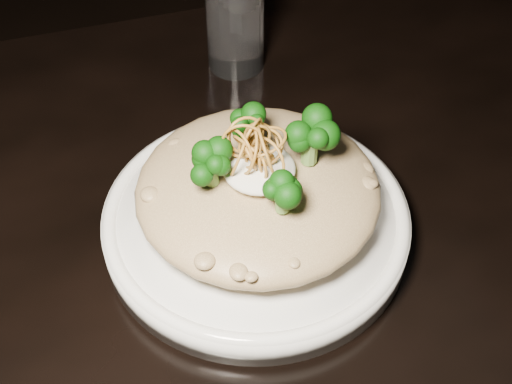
% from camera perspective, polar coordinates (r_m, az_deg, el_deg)
% --- Properties ---
extents(table, '(1.10, 0.80, 0.75)m').
position_cam_1_polar(table, '(0.72, 6.15, -7.57)').
color(table, black).
rests_on(table, ground).
extents(plate, '(0.27, 0.27, 0.03)m').
position_cam_1_polar(plate, '(0.64, 0.00, -2.51)').
color(plate, white).
rests_on(plate, table).
extents(risotto, '(0.21, 0.21, 0.05)m').
position_cam_1_polar(risotto, '(0.62, 0.16, 0.22)').
color(risotto, brown).
rests_on(risotto, plate).
extents(broccoli, '(0.13, 0.13, 0.05)m').
position_cam_1_polar(broccoli, '(0.58, 0.01, 3.20)').
color(broccoli, black).
rests_on(broccoli, risotto).
extents(cheese, '(0.06, 0.06, 0.02)m').
position_cam_1_polar(cheese, '(0.59, 0.26, 1.88)').
color(cheese, white).
rests_on(cheese, risotto).
extents(shallots, '(0.06, 0.06, 0.04)m').
position_cam_1_polar(shallots, '(0.57, -0.15, 3.96)').
color(shallots, '#915E1E').
rests_on(shallots, cheese).
extents(drinking_glass, '(0.07, 0.07, 0.11)m').
position_cam_1_polar(drinking_glass, '(0.81, -1.67, 13.41)').
color(drinking_glass, white).
rests_on(drinking_glass, table).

